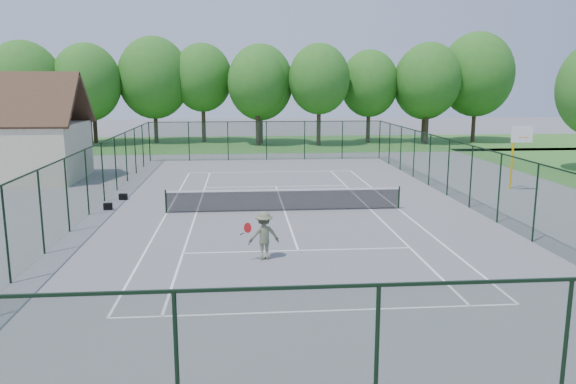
# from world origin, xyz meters

# --- Properties ---
(ground) EXTENTS (140.00, 140.00, 0.00)m
(ground) POSITION_xyz_m (0.00, 0.00, 0.00)
(ground) COLOR slate
(ground) RESTS_ON ground
(grass_far) EXTENTS (80.00, 16.00, 0.01)m
(grass_far) POSITION_xyz_m (0.00, 30.00, 0.01)
(grass_far) COLOR #3E7C2C
(grass_far) RESTS_ON ground
(court_lines) EXTENTS (11.05, 23.85, 0.01)m
(court_lines) POSITION_xyz_m (0.00, 0.00, 0.00)
(court_lines) COLOR white
(court_lines) RESTS_ON ground
(tennis_net) EXTENTS (11.08, 0.08, 1.10)m
(tennis_net) POSITION_xyz_m (0.00, 0.00, 0.58)
(tennis_net) COLOR black
(tennis_net) RESTS_ON ground
(fence_enclosure) EXTENTS (18.05, 36.05, 3.02)m
(fence_enclosure) POSITION_xyz_m (0.00, 0.00, 1.56)
(fence_enclosure) COLOR #1B3C26
(fence_enclosure) RESTS_ON ground
(utility_building) EXTENTS (8.60, 6.27, 6.63)m
(utility_building) POSITION_xyz_m (-16.00, 10.00, 3.12)
(utility_building) COLOR beige
(utility_building) RESTS_ON ground
(tree_line_far) EXTENTS (39.40, 6.40, 9.70)m
(tree_line_far) POSITION_xyz_m (0.00, 30.00, 5.99)
(tree_line_far) COLOR #432C21
(tree_line_far) RESTS_ON ground
(basketball_goal) EXTENTS (1.20, 1.43, 3.65)m
(basketball_goal) POSITION_xyz_m (13.26, 4.02, 2.57)
(basketball_goal) COLOR #F1AF06
(basketball_goal) RESTS_ON ground
(sports_bag_a) EXTENTS (0.43, 0.28, 0.32)m
(sports_bag_a) POSITION_xyz_m (-8.37, 0.97, 0.16)
(sports_bag_a) COLOR black
(sports_bag_a) RESTS_ON ground
(sports_bag_b) EXTENTS (0.43, 0.29, 0.31)m
(sports_bag_b) POSITION_xyz_m (-8.12, 3.30, 0.16)
(sports_bag_b) COLOR black
(sports_bag_b) RESTS_ON ground
(tennis_player) EXTENTS (1.98, 0.90, 1.67)m
(tennis_player) POSITION_xyz_m (-1.27, -7.27, 0.84)
(tennis_player) COLOR #626A4C
(tennis_player) RESTS_ON ground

